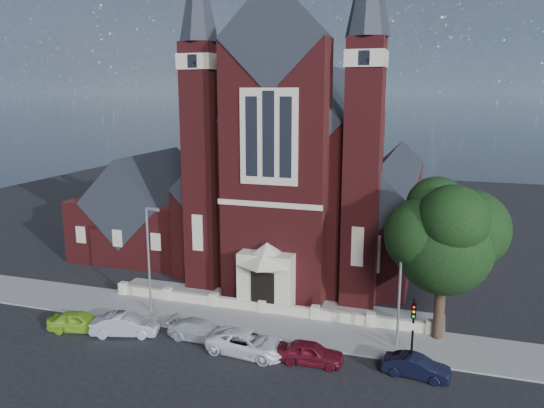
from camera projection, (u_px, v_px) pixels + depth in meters
The scene contains 16 objects.
ground at pixel (293, 276), 47.57m from camera, with size 120.00×120.00×0.00m, color black.
pavement_strip at pixel (254, 324), 37.79m from camera, with size 60.00×5.00×0.12m, color slate.
forecourt_paving at pixel (271, 303), 41.51m from camera, with size 26.00×3.00×0.14m, color slate.
forecourt_wall at pixel (263, 313), 39.65m from camera, with size 24.00×0.40×0.90m, color #AFA08B.
church at pixel (315, 173), 53.28m from camera, with size 20.01×34.90×29.20m.
parish_hall at pixel (151, 213), 54.30m from camera, with size 12.00×12.20×10.24m.
street_tree at pixel (446, 240), 33.72m from camera, with size 6.40×6.60×10.70m.
street_lamp_left at pixel (149, 254), 38.72m from camera, with size 1.16×0.22×8.09m.
street_lamp_right at pixel (402, 280), 33.36m from camera, with size 1.16×0.22×8.09m.
traffic_signal at pixel (413, 322), 32.04m from camera, with size 0.28×0.42×4.00m.
car_lime_van at pixel (79, 321), 36.54m from camera, with size 1.67×4.14×1.41m, color #89BC25.
car_silver_a at pixel (125, 325), 35.90m from camera, with size 1.57×4.50×1.48m, color gray.
car_silver_b at pixel (201, 330), 35.25m from camera, with size 1.84×4.53×1.31m, color #B3B4BB.
car_white_suv at pixel (248, 343), 33.32m from camera, with size 2.42×5.24×1.46m, color white.
car_dark_red at pixel (310, 353), 32.14m from camera, with size 1.64×4.07×1.39m, color maroon.
car_navy at pixel (416, 367), 30.62m from camera, with size 1.34×3.84×1.27m, color black.
Camera 1 is at (11.94, -28.64, 16.18)m, focal length 35.00 mm.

